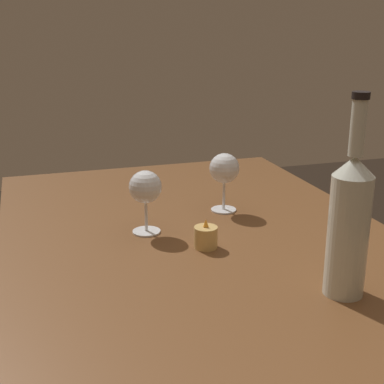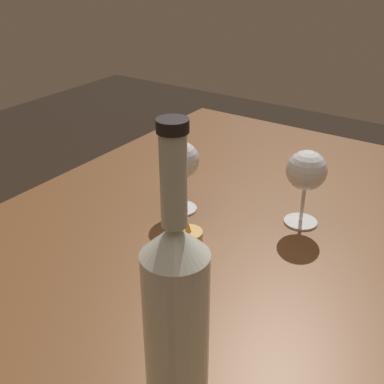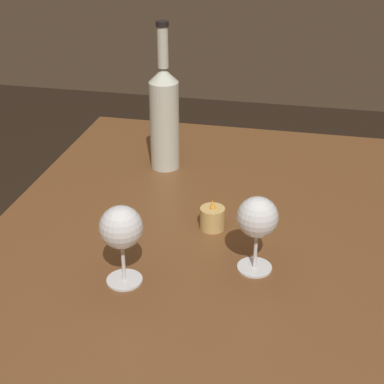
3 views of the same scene
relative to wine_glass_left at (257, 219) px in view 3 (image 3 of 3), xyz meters
The scene contains 5 objects.
dining_table 0.24m from the wine_glass_left, 115.33° to the right, with size 1.30×0.90×0.74m.
wine_glass_left is the anchor object (origin of this frame).
wine_glass_right 0.24m from the wine_glass_left, 68.55° to the right, with size 0.08×0.08×0.15m.
wine_bottle 0.49m from the wine_glass_left, 145.29° to the right, with size 0.07×0.07×0.37m.
votive_candle 0.18m from the wine_glass_left, 140.41° to the right, with size 0.05×0.05×0.07m.
Camera 3 is at (0.97, 0.19, 1.38)m, focal length 54.71 mm.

